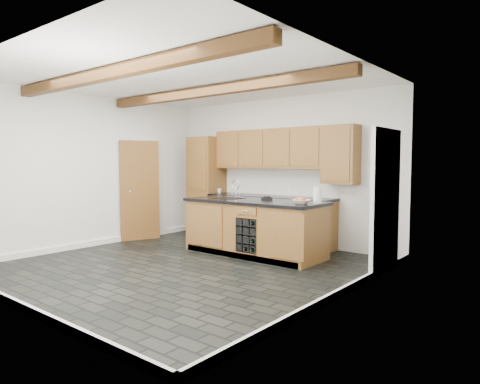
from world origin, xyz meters
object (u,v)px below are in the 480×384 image
object	(u,v)px
kitchen_scale	(267,198)
paper_towel	(317,195)
fruit_bowl	(301,202)
island	(254,227)

from	to	relation	value
kitchen_scale	paper_towel	world-z (taller)	paper_towel
fruit_bowl	paper_towel	xyz separation A→B (m)	(0.14, 0.24, 0.09)
fruit_bowl	paper_towel	bearing A→B (deg)	59.52
island	fruit_bowl	xyz separation A→B (m)	(0.97, -0.08, 0.50)
paper_towel	kitchen_scale	bearing A→B (deg)	177.62
fruit_bowl	paper_towel	size ratio (longest dim) A/B	1.07
fruit_bowl	paper_towel	distance (m)	0.30
island	paper_towel	distance (m)	1.27
fruit_bowl	island	bearing A→B (deg)	175.27
island	fruit_bowl	distance (m)	1.09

